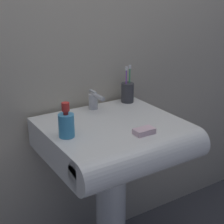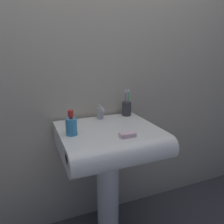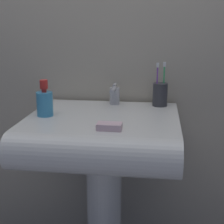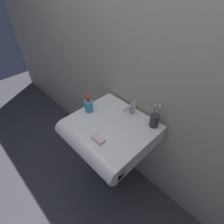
% 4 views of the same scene
% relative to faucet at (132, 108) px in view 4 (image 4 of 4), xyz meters
% --- Properties ---
extents(ground_plane, '(6.00, 6.00, 0.00)m').
position_rel_faucet_xyz_m(ground_plane, '(-0.02, -0.19, -0.89)').
color(ground_plane, '#38383D').
rests_on(ground_plane, ground).
extents(wall_back, '(5.00, 0.05, 2.40)m').
position_rel_faucet_xyz_m(wall_back, '(-0.02, 0.11, 0.31)').
color(wall_back, '#B7AD99').
rests_on(wall_back, ground).
extents(sink_pedestal, '(0.15, 0.15, 0.71)m').
position_rel_faucet_xyz_m(sink_pedestal, '(-0.02, -0.19, -0.54)').
color(sink_pedestal, white).
rests_on(sink_pedestal, ground).
extents(sink_basin, '(0.61, 0.58, 0.14)m').
position_rel_faucet_xyz_m(sink_basin, '(-0.02, -0.24, -0.12)').
color(sink_basin, white).
rests_on(sink_basin, sink_pedestal).
extents(faucet, '(0.05, 0.13, 0.10)m').
position_rel_faucet_xyz_m(faucet, '(0.00, 0.00, 0.00)').
color(faucet, '#B7B7BC').
rests_on(faucet, sink_basin).
extents(toothbrush_cup, '(0.07, 0.07, 0.20)m').
position_rel_faucet_xyz_m(toothbrush_cup, '(0.21, 0.01, 0.01)').
color(toothbrush_cup, '#38383D').
rests_on(toothbrush_cup, sink_basin).
extents(soap_bottle, '(0.07, 0.07, 0.15)m').
position_rel_faucet_xyz_m(soap_bottle, '(-0.26, -0.22, 0.01)').
color(soap_bottle, '#3F99CC').
rests_on(soap_bottle, sink_basin).
extents(bar_soap, '(0.09, 0.05, 0.02)m').
position_rel_faucet_xyz_m(bar_soap, '(0.03, -0.37, -0.04)').
color(bar_soap, silver).
rests_on(bar_soap, sink_basin).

